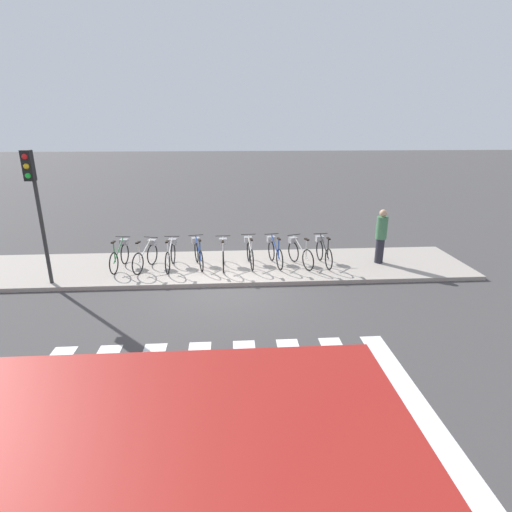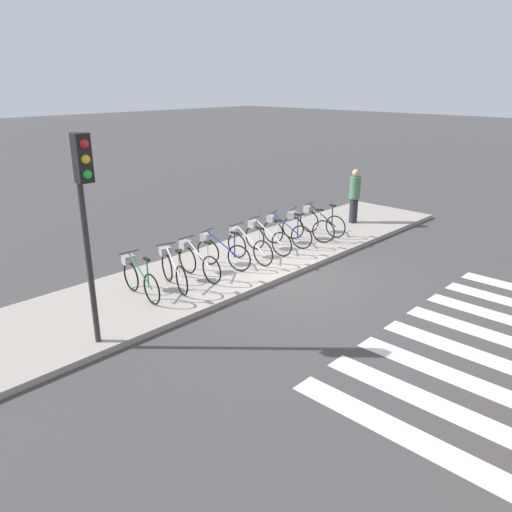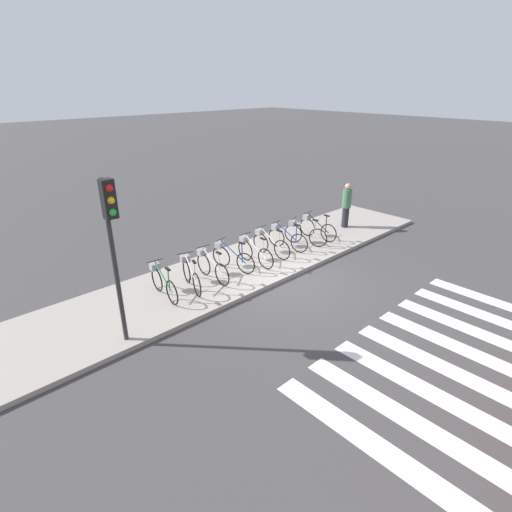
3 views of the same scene
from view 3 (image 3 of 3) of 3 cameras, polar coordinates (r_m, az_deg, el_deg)
name	(u,v)px [view 3 (image 3 of 3)]	position (r m, az deg, el deg)	size (l,w,h in m)	color
ground_plane	(285,281)	(11.66, 4.21, -3.61)	(120.00, 120.00, 0.00)	#423F3F
sidewalk	(251,264)	(12.59, -0.77, -1.09)	(15.18, 2.99, 0.12)	#9E9389
parked_bicycle_0	(162,281)	(10.72, -13.24, -3.53)	(0.46, 1.56, 0.96)	black
parked_bicycle_1	(190,273)	(11.01, -9.37, -2.43)	(0.60, 1.51, 0.96)	black
parked_bicycle_2	(211,265)	(11.40, -6.50, -1.30)	(0.46, 1.56, 0.96)	black
parked_bicycle_3	(231,256)	(11.93, -3.65, -0.02)	(0.52, 1.53, 0.96)	black
parked_bicycle_4	(253,251)	(12.29, -0.41, 0.77)	(0.46, 1.56, 0.96)	black
parked_bicycle_5	(269,243)	(12.91, 1.86, 1.91)	(0.46, 1.56, 0.96)	black
parked_bicycle_6	(285,237)	(13.43, 4.20, 2.75)	(0.46, 1.55, 0.96)	black
parked_bicycle_7	(303,233)	(13.88, 6.72, 3.35)	(0.66, 1.48, 0.96)	black
parked_bicycle_8	(316,227)	(14.49, 8.52, 4.13)	(0.46, 1.56, 0.96)	black
pedestrian	(346,204)	(15.74, 12.80, 7.20)	(0.34, 0.34, 1.71)	#23232D
traffic_light	(112,230)	(8.21, -19.91, 3.47)	(0.24, 0.40, 3.59)	#2D2D2D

